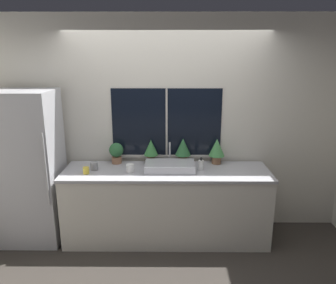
{
  "coord_description": "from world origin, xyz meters",
  "views": [
    {
      "loc": [
        0.05,
        -3.33,
        2.25
      ],
      "look_at": [
        0.02,
        0.33,
        1.24
      ],
      "focal_mm": 35.0,
      "sensor_mm": 36.0,
      "label": 1
    }
  ],
  "objects_px": {
    "potted_plant_center_left": "(151,149)",
    "mug_white": "(130,168)",
    "sink": "(170,166)",
    "soap_bottle": "(201,165)",
    "mug_grey": "(94,166)",
    "potted_plant_center_right": "(183,149)",
    "refrigerator": "(29,168)",
    "potted_plant_far_left": "(116,152)",
    "mug_yellow": "(86,170)",
    "potted_plant_far_right": "(217,149)"
  },
  "relations": [
    {
      "from": "soap_bottle",
      "to": "potted_plant_center_left",
      "type": "bearing_deg",
      "value": 158.67
    },
    {
      "from": "potted_plant_center_left",
      "to": "mug_white",
      "type": "distance_m",
      "value": 0.41
    },
    {
      "from": "sink",
      "to": "mug_yellow",
      "type": "height_order",
      "value": "sink"
    },
    {
      "from": "sink",
      "to": "mug_white",
      "type": "relative_size",
      "value": 6.14
    },
    {
      "from": "soap_bottle",
      "to": "mug_white",
      "type": "bearing_deg",
      "value": -174.69
    },
    {
      "from": "sink",
      "to": "potted_plant_center_right",
      "type": "relative_size",
      "value": 1.81
    },
    {
      "from": "potted_plant_center_right",
      "to": "soap_bottle",
      "type": "xyz_separation_m",
      "value": [
        0.21,
        -0.24,
        -0.13
      ]
    },
    {
      "from": "potted_plant_center_right",
      "to": "mug_grey",
      "type": "bearing_deg",
      "value": -166.76
    },
    {
      "from": "sink",
      "to": "potted_plant_center_left",
      "type": "bearing_deg",
      "value": 134.66
    },
    {
      "from": "mug_white",
      "to": "refrigerator",
      "type": "bearing_deg",
      "value": 177.63
    },
    {
      "from": "potted_plant_far_left",
      "to": "mug_white",
      "type": "xyz_separation_m",
      "value": [
        0.21,
        -0.31,
        -0.1
      ]
    },
    {
      "from": "potted_plant_center_left",
      "to": "potted_plant_center_right",
      "type": "height_order",
      "value": "potted_plant_center_right"
    },
    {
      "from": "potted_plant_far_right",
      "to": "mug_white",
      "type": "distance_m",
      "value": 1.11
    },
    {
      "from": "sink",
      "to": "potted_plant_center_right",
      "type": "bearing_deg",
      "value": 55.28
    },
    {
      "from": "sink",
      "to": "potted_plant_center_left",
      "type": "height_order",
      "value": "potted_plant_center_left"
    },
    {
      "from": "potted_plant_center_right",
      "to": "mug_grey",
      "type": "relative_size",
      "value": 3.37
    },
    {
      "from": "soap_bottle",
      "to": "mug_yellow",
      "type": "height_order",
      "value": "soap_bottle"
    },
    {
      "from": "sink",
      "to": "mug_yellow",
      "type": "xyz_separation_m",
      "value": [
        -0.97,
        -0.14,
        -0.01
      ]
    },
    {
      "from": "potted_plant_far_right",
      "to": "mug_yellow",
      "type": "relative_size",
      "value": 3.98
    },
    {
      "from": "potted_plant_far_right",
      "to": "soap_bottle",
      "type": "height_order",
      "value": "potted_plant_far_right"
    },
    {
      "from": "refrigerator",
      "to": "potted_plant_center_left",
      "type": "relative_size",
      "value": 6.01
    },
    {
      "from": "mug_grey",
      "to": "potted_plant_far_right",
      "type": "bearing_deg",
      "value": 9.56
    },
    {
      "from": "potted_plant_far_left",
      "to": "potted_plant_center_right",
      "type": "height_order",
      "value": "potted_plant_center_right"
    },
    {
      "from": "potted_plant_far_left",
      "to": "mug_white",
      "type": "distance_m",
      "value": 0.39
    },
    {
      "from": "sink",
      "to": "mug_grey",
      "type": "height_order",
      "value": "sink"
    },
    {
      "from": "mug_white",
      "to": "soap_bottle",
      "type": "bearing_deg",
      "value": 5.31
    },
    {
      "from": "refrigerator",
      "to": "potted_plant_far_right",
      "type": "distance_m",
      "value": 2.29
    },
    {
      "from": "refrigerator",
      "to": "sink",
      "type": "height_order",
      "value": "refrigerator"
    },
    {
      "from": "refrigerator",
      "to": "soap_bottle",
      "type": "bearing_deg",
      "value": 0.77
    },
    {
      "from": "refrigerator",
      "to": "potted_plant_far_right",
      "type": "bearing_deg",
      "value": 6.66
    },
    {
      "from": "mug_grey",
      "to": "mug_yellow",
      "type": "distance_m",
      "value": 0.14
    },
    {
      "from": "potted_plant_far_left",
      "to": "potted_plant_far_right",
      "type": "xyz_separation_m",
      "value": [
        1.26,
        0.0,
        0.04
      ]
    },
    {
      "from": "sink",
      "to": "potted_plant_far_left",
      "type": "relative_size",
      "value": 2.24
    },
    {
      "from": "potted_plant_center_left",
      "to": "mug_white",
      "type": "xyz_separation_m",
      "value": [
        -0.23,
        -0.31,
        -0.14
      ]
    },
    {
      "from": "potted_plant_far_left",
      "to": "mug_yellow",
      "type": "height_order",
      "value": "potted_plant_far_left"
    },
    {
      "from": "sink",
      "to": "mug_yellow",
      "type": "distance_m",
      "value": 0.98
    },
    {
      "from": "refrigerator",
      "to": "potted_plant_center_left",
      "type": "bearing_deg",
      "value": 10.4
    },
    {
      "from": "potted_plant_center_right",
      "to": "mug_yellow",
      "type": "relative_size",
      "value": 4.05
    },
    {
      "from": "sink",
      "to": "mug_grey",
      "type": "relative_size",
      "value": 6.11
    },
    {
      "from": "potted_plant_center_left",
      "to": "mug_yellow",
      "type": "relative_size",
      "value": 3.82
    },
    {
      "from": "sink",
      "to": "soap_bottle",
      "type": "height_order",
      "value": "sink"
    },
    {
      "from": "potted_plant_far_right",
      "to": "mug_grey",
      "type": "height_order",
      "value": "potted_plant_far_right"
    },
    {
      "from": "potted_plant_center_right",
      "to": "potted_plant_center_left",
      "type": "bearing_deg",
      "value": 180.0
    },
    {
      "from": "sink",
      "to": "potted_plant_far_left",
      "type": "distance_m",
      "value": 0.72
    },
    {
      "from": "mug_white",
      "to": "potted_plant_far_left",
      "type": "bearing_deg",
      "value": 123.34
    },
    {
      "from": "potted_plant_center_left",
      "to": "sink",
      "type": "bearing_deg",
      "value": -45.34
    },
    {
      "from": "sink",
      "to": "mug_white",
      "type": "bearing_deg",
      "value": -170.63
    },
    {
      "from": "refrigerator",
      "to": "mug_grey",
      "type": "relative_size",
      "value": 19.08
    },
    {
      "from": "sink",
      "to": "soap_bottle",
      "type": "bearing_deg",
      "value": 0.17
    },
    {
      "from": "potted_plant_far_left",
      "to": "mug_white",
      "type": "height_order",
      "value": "potted_plant_far_left"
    }
  ]
}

